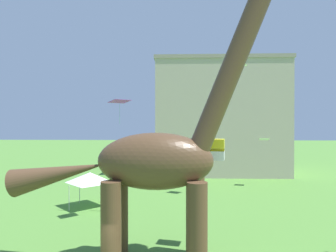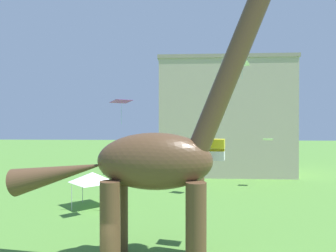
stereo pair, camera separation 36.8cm
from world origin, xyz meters
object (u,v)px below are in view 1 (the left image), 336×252
kite_mid_center (239,64)px  kite_high_right (264,139)px  kite_mid_right (217,150)px  kite_trailing (120,101)px  dinosaur_sculpture (154,161)px  festival_canopy_tent (90,178)px

kite_mid_center → kite_high_right: kite_mid_center is taller
kite_mid_right → kite_high_right: size_ratio=0.99×
kite_mid_right → kite_trailing: (-6.60, 4.80, 3.13)m
dinosaur_sculpture → festival_canopy_tent: size_ratio=4.66×
kite_trailing → kite_high_right: 19.69m
kite_mid_center → kite_high_right: size_ratio=1.38×
kite_trailing → festival_canopy_tent: bearing=131.1°
kite_mid_right → festival_canopy_tent: bearing=139.0°
dinosaur_sculpture → festival_canopy_tent: bearing=120.4°
festival_canopy_tent → kite_trailing: bearing=-48.9°
kite_mid_center → kite_mid_right: bearing=-105.9°
kite_trailing → kite_high_right: kite_trailing is taller
dinosaur_sculpture → kite_high_right: 22.86m
kite_high_right → kite_mid_right: bearing=-112.5°
dinosaur_sculpture → kite_trailing: dinosaur_sculpture is taller
festival_canopy_tent → kite_high_right: bearing=28.4°
festival_canopy_tent → kite_mid_center: kite_mid_center is taller
dinosaur_sculpture → festival_canopy_tent: dinosaur_sculpture is taller
festival_canopy_tent → kite_high_right: size_ratio=2.59×
festival_canopy_tent → kite_trailing: 8.17m
dinosaur_sculpture → kite_mid_right: bearing=28.1°
festival_canopy_tent → kite_high_right: kite_high_right is taller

